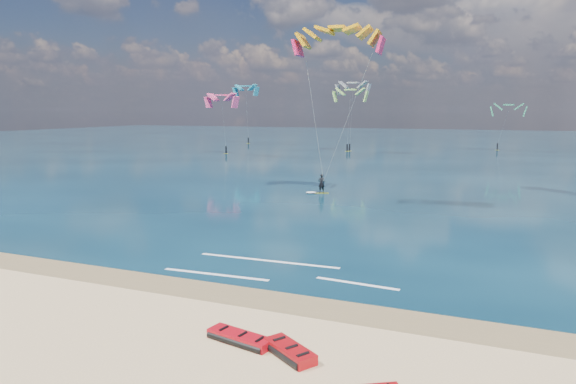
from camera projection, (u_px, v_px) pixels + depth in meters
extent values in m
plane|color=tan|center=(380.00, 183.00, 57.06)|extent=(320.00, 320.00, 0.00)
cube|color=brown|center=(210.00, 291.00, 23.16)|extent=(320.00, 2.40, 0.01)
cube|color=#082130|center=(439.00, 146.00, 115.70)|extent=(320.00, 200.00, 0.04)
cube|color=#B7C116|center=(321.00, 193.00, 49.84)|extent=(1.44, 0.96, 0.06)
imported|color=black|center=(321.00, 183.00, 49.69)|extent=(0.80, 0.76, 1.83)
cylinder|color=black|center=(324.00, 181.00, 49.26)|extent=(0.53, 0.27, 0.04)
cube|color=white|center=(357.00, 283.00, 23.99)|extent=(4.05, 0.53, 0.01)
cube|color=white|center=(215.00, 274.00, 25.30)|extent=(5.64, 0.54, 0.01)
cube|color=white|center=(268.00, 261.00, 27.61)|extent=(7.96, 0.53, 0.01)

